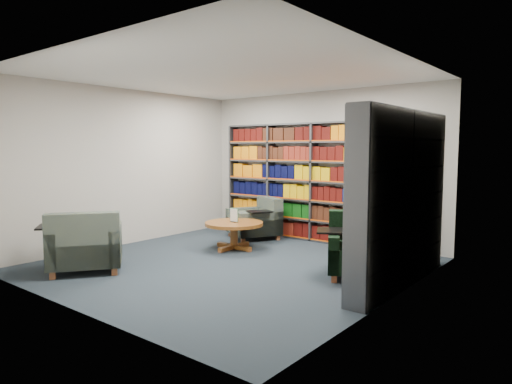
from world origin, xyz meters
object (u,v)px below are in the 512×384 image
Objects in this scene: chair_teal_left at (258,222)px; chair_teal_front at (85,247)px; coffee_table at (234,228)px; chair_green_right at (362,250)px.

chair_teal_left is 0.88× the size of chair_teal_front.
chair_teal_front reaches higher than chair_teal_left.
chair_teal_front is 2.48m from coffee_table.
chair_teal_front is (-3.11, -2.32, 0.01)m from chair_green_right.
coffee_table is (0.31, -1.05, 0.06)m from chair_teal_left.
chair_green_right is 3.88m from chair_teal_front.
chair_teal_left is 0.93× the size of chair_green_right.
coffee_table is at bearing 73.72° from chair_teal_front.
chair_teal_left reaches higher than coffee_table.
coffee_table is (-2.42, 0.06, 0.04)m from chair_green_right.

